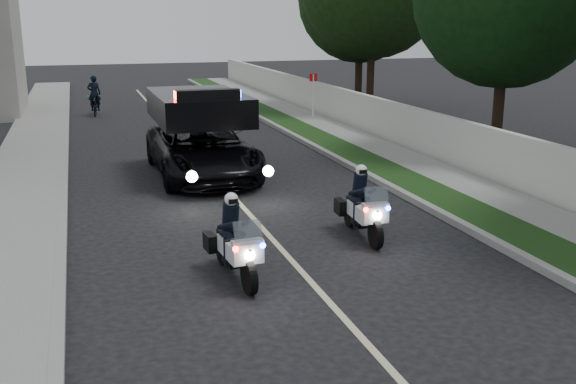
# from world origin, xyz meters

# --- Properties ---
(ground) EXTENTS (120.00, 120.00, 0.00)m
(ground) POSITION_xyz_m (0.00, 0.00, 0.00)
(ground) COLOR #232326
(ground) RESTS_ON ground
(curb_right) EXTENTS (0.20, 60.00, 0.15)m
(curb_right) POSITION_xyz_m (4.10, 10.00, 0.07)
(curb_right) COLOR gray
(curb_right) RESTS_ON ground
(grass_verge) EXTENTS (1.20, 60.00, 0.16)m
(grass_verge) POSITION_xyz_m (4.80, 10.00, 0.08)
(grass_verge) COLOR #193814
(grass_verge) RESTS_ON ground
(sidewalk_right) EXTENTS (1.40, 60.00, 0.16)m
(sidewalk_right) POSITION_xyz_m (6.10, 10.00, 0.08)
(sidewalk_right) COLOR gray
(sidewalk_right) RESTS_ON ground
(property_wall) EXTENTS (0.22, 60.00, 1.50)m
(property_wall) POSITION_xyz_m (7.10, 10.00, 0.75)
(property_wall) COLOR beige
(property_wall) RESTS_ON ground
(curb_left) EXTENTS (0.20, 60.00, 0.15)m
(curb_left) POSITION_xyz_m (-4.10, 10.00, 0.07)
(curb_left) COLOR gray
(curb_left) RESTS_ON ground
(sidewalk_left) EXTENTS (2.00, 60.00, 0.16)m
(sidewalk_left) POSITION_xyz_m (-5.20, 10.00, 0.08)
(sidewalk_left) COLOR gray
(sidewalk_left) RESTS_ON ground
(lane_marking) EXTENTS (0.12, 50.00, 0.01)m
(lane_marking) POSITION_xyz_m (0.00, 10.00, 0.00)
(lane_marking) COLOR #BFB78C
(lane_marking) RESTS_ON ground
(police_moto_left) EXTENTS (0.77, 1.82, 1.51)m
(police_moto_left) POSITION_xyz_m (-1.19, 2.85, 0.00)
(police_moto_left) COLOR silver
(police_moto_left) RESTS_ON ground
(police_moto_right) EXTENTS (0.71, 1.80, 1.51)m
(police_moto_right) POSITION_xyz_m (1.81, 4.25, 0.00)
(police_moto_right) COLOR silver
(police_moto_right) RESTS_ON ground
(police_suv) EXTENTS (2.67, 5.68, 2.75)m
(police_suv) POSITION_xyz_m (-0.32, 10.63, 0.00)
(police_suv) COLOR black
(police_suv) RESTS_ON ground
(bicycle) EXTENTS (0.73, 1.86, 0.96)m
(bicycle) POSITION_xyz_m (-2.83, 24.26, 0.00)
(bicycle) COLOR black
(bicycle) RESTS_ON ground
(cyclist) EXTENTS (0.60, 0.42, 1.62)m
(cyclist) POSITION_xyz_m (-2.83, 24.26, 0.00)
(cyclist) COLOR black
(cyclist) RESTS_ON ground
(sign_post) EXTENTS (0.37, 0.37, 2.17)m
(sign_post) POSITION_xyz_m (6.00, 18.96, 0.00)
(sign_post) COLOR #B51D0C
(sign_post) RESTS_ON ground
(tree_right_c) EXTENTS (7.13, 7.13, 9.98)m
(tree_right_c) POSITION_xyz_m (9.61, 10.96, 0.00)
(tree_right_c) COLOR black
(tree_right_c) RESTS_ON ground
(tree_right_d) EXTENTS (8.83, 8.83, 11.44)m
(tree_right_d) POSITION_xyz_m (9.98, 21.88, 0.00)
(tree_right_d) COLOR #1A3612
(tree_right_d) RESTS_ON ground
(tree_right_e) EXTENTS (7.71, 7.71, 10.18)m
(tree_right_e) POSITION_xyz_m (9.96, 23.27, 0.00)
(tree_right_e) COLOR #183310
(tree_right_e) RESTS_ON ground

